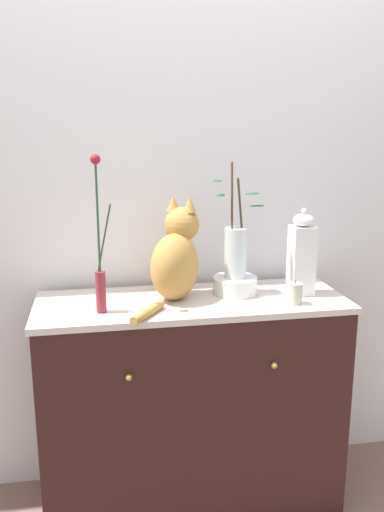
# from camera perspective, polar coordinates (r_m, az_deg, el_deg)

# --- Properties ---
(ground_plane) EXTENTS (6.00, 6.00, 0.00)m
(ground_plane) POSITION_cam_1_polar(r_m,az_deg,el_deg) (2.59, 0.00, -24.61)
(ground_plane) COLOR #7E5D4E
(wall_back) EXTENTS (4.40, 0.08, 2.60)m
(wall_back) POSITION_cam_1_polar(r_m,az_deg,el_deg) (2.35, -1.33, 6.19)
(wall_back) COLOR silver
(wall_back) RESTS_ON ground_plane
(sideboard) EXTENTS (1.25, 0.47, 0.93)m
(sideboard) POSITION_cam_1_polar(r_m,az_deg,el_deg) (2.33, 0.00, -15.58)
(sideboard) COLOR #321715
(sideboard) RESTS_ON ground_plane
(cat_sitting) EXTENTS (0.34, 0.43, 0.41)m
(cat_sitting) POSITION_cam_1_polar(r_m,az_deg,el_deg) (2.12, -1.73, -0.20)
(cat_sitting) COLOR #BA8641
(cat_sitting) RESTS_ON sideboard
(vase_slim_green) EXTENTS (0.07, 0.04, 0.58)m
(vase_slim_green) POSITION_cam_1_polar(r_m,az_deg,el_deg) (1.98, -9.85, -1.10)
(vase_slim_green) COLOR maroon
(vase_slim_green) RESTS_ON sideboard
(bowl_porcelain) EXTENTS (0.18, 0.18, 0.07)m
(bowl_porcelain) POSITION_cam_1_polar(r_m,az_deg,el_deg) (2.22, 4.63, -3.13)
(bowl_porcelain) COLOR silver
(bowl_porcelain) RESTS_ON sideboard
(vase_glass_clear) EXTENTS (0.20, 0.15, 0.47)m
(vase_glass_clear) POSITION_cam_1_polar(r_m,az_deg,el_deg) (2.18, 4.70, 0.67)
(vase_glass_clear) COLOR silver
(vase_glass_clear) RESTS_ON bowl_porcelain
(jar_lidded_porcelain) EXTENTS (0.09, 0.09, 0.36)m
(jar_lidded_porcelain) POSITION_cam_1_polar(r_m,az_deg,el_deg) (2.22, 11.68, 0.07)
(jar_lidded_porcelain) COLOR white
(jar_lidded_porcelain) RESTS_ON sideboard
(candle_pillar) EXTENTS (0.06, 0.06, 0.10)m
(candle_pillar) POSITION_cam_1_polar(r_m,az_deg,el_deg) (2.12, 11.01, -3.98)
(candle_pillar) COLOR beige
(candle_pillar) RESTS_ON sideboard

